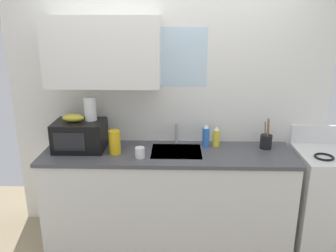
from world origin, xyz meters
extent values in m
cube|color=white|center=(0.00, 0.35, 1.25)|extent=(3.08, 0.10, 2.50)
cube|color=white|center=(-0.58, 0.14, 1.79)|extent=(1.02, 0.32, 0.62)
cube|color=silver|center=(0.08, 0.31, 1.73)|extent=(0.56, 0.02, 0.55)
cube|color=white|center=(0.00, 0.00, 0.43)|extent=(2.28, 0.60, 0.86)
cube|color=#4C4C51|center=(0.00, 0.00, 0.88)|extent=(2.31, 0.63, 0.03)
cube|color=#9EA0A5|center=(0.08, 0.02, 0.83)|extent=(0.46, 0.38, 0.14)
cylinder|color=#B2B5BA|center=(0.08, 0.24, 1.00)|extent=(0.03, 0.03, 0.20)
cube|color=white|center=(1.50, 0.00, 0.45)|extent=(0.60, 0.60, 0.90)
torus|color=black|center=(1.38, -0.10, 0.91)|extent=(0.17, 0.17, 0.02)
cube|color=white|center=(1.50, 0.28, 0.99)|extent=(0.60, 0.04, 0.18)
cube|color=black|center=(-0.82, 0.05, 1.04)|extent=(0.46, 0.34, 0.27)
cube|color=black|center=(-0.87, -0.12, 1.04)|extent=(0.28, 0.01, 0.17)
ellipsoid|color=gold|center=(-0.87, 0.05, 1.20)|extent=(0.20, 0.11, 0.07)
cylinder|color=white|center=(-0.72, 0.10, 1.28)|extent=(0.11, 0.11, 0.22)
cylinder|color=blue|center=(0.36, 0.15, 0.99)|extent=(0.07, 0.07, 0.19)
cone|color=white|center=(0.36, 0.15, 1.10)|extent=(0.05, 0.05, 0.04)
cylinder|color=yellow|center=(0.46, 0.16, 0.98)|extent=(0.07, 0.07, 0.16)
cone|color=white|center=(0.46, 0.16, 1.08)|extent=(0.05, 0.05, 0.04)
cylinder|color=gold|center=(-0.48, -0.05, 1.01)|extent=(0.10, 0.10, 0.22)
cylinder|color=white|center=(-0.24, -0.14, 0.95)|extent=(0.08, 0.08, 0.09)
cylinder|color=black|center=(0.92, 0.12, 0.97)|extent=(0.11, 0.11, 0.13)
cylinder|color=olive|center=(0.90, 0.12, 1.05)|extent=(0.03, 0.03, 0.23)
cylinder|color=olive|center=(0.94, 0.13, 1.06)|extent=(0.03, 0.01, 0.24)
cylinder|color=olive|center=(0.92, 0.10, 1.07)|extent=(0.02, 0.02, 0.26)
camera|label=1|loc=(0.08, -2.93, 2.08)|focal=36.70mm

